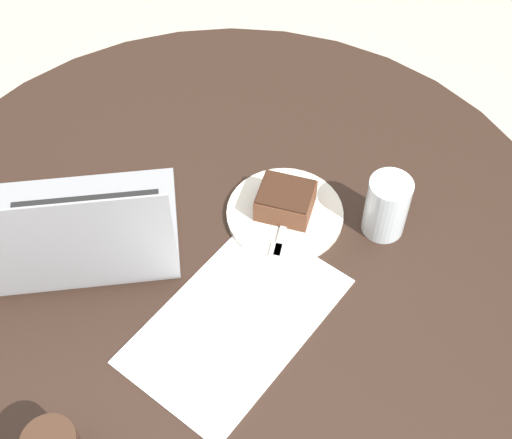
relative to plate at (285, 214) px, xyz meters
The scene contains 8 objects.
ground_plane 0.77m from the plate, 31.13° to the right, with size 12.00×12.00×0.00m, color #B7AD9E.
dining_table 0.20m from the plate, 31.13° to the right, with size 1.25×1.25×0.75m.
paper_document 0.23m from the plate, ahead, with size 0.42×0.32×0.00m.
plate is the anchor object (origin of this frame).
cake_slice 0.03m from the plate, 159.47° to the right, with size 0.09×0.11×0.05m.
fork 0.04m from the plate, 16.74° to the left, with size 0.17×0.05×0.00m.
water_glass 0.19m from the plate, 103.74° to the left, with size 0.08×0.08×0.12m.
laptop 0.36m from the plate, 56.88° to the right, with size 0.37×0.41×0.23m.
Camera 1 is at (0.65, 0.32, 1.78)m, focal length 50.00 mm.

